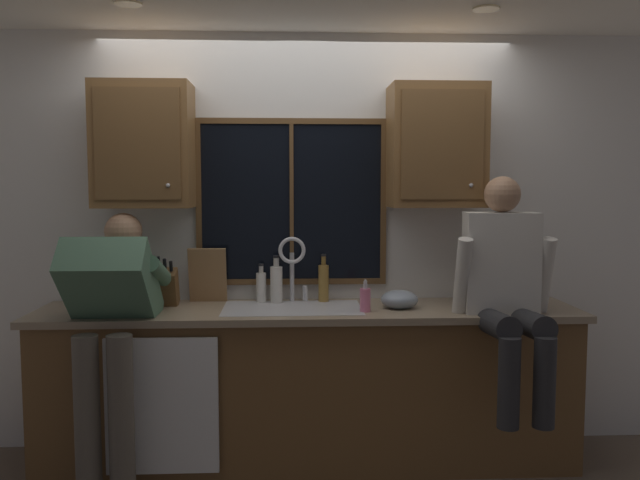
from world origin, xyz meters
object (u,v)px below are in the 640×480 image
Objects in this scene: person_sitting_on_counter at (506,282)px; bottle_green_glass at (261,286)px; person_standing at (112,318)px; mixing_bowl at (399,299)px; soap_dispenser at (365,299)px; bottle_tall_clear at (276,283)px; bottle_amber_small at (324,282)px; knife_block at (167,288)px; cutting_board at (208,275)px.

bottle_green_glass is (-1.35, 0.47, -0.09)m from person_sitting_on_counter.
person_sitting_on_counter is (2.12, 0.01, 0.17)m from person_standing.
soap_dispenser is (-0.21, -0.10, 0.02)m from mixing_bowl.
bottle_tall_clear is at bearing 27.48° from person_standing.
bottle_green_glass reaches higher than soap_dispenser.
bottle_amber_small reaches higher than bottle_tall_clear.
person_standing is 1.25m from bottle_amber_small.
bottle_amber_small is at bearing 6.11° from knife_block.
person_sitting_on_counter is 6.86× the size of soap_dispenser.
soap_dispenser is 0.63× the size of bottle_amber_small.
cutting_board is 1.44× the size of bottle_green_glass.
person_standing is 1.60m from mixing_bowl.
cutting_board is 1.16× the size of bottle_amber_small.
mixing_bowl is 0.74× the size of bottle_amber_small.
person_standing reaches higher than soap_dispenser.
person_sitting_on_counter reaches higher than knife_block.
mixing_bowl is at bearing 154.91° from person_sitting_on_counter.
cutting_board is 0.42m from bottle_tall_clear.
bottle_green_glass is (0.32, -0.01, -0.07)m from cutting_board.
soap_dispenser is 0.39m from bottle_amber_small.
bottle_green_glass is at bearing -179.83° from bottle_amber_small.
bottle_green_glass is at bearing -2.40° from cutting_board.
bottle_green_glass is 0.82× the size of bottle_tall_clear.
person_sitting_on_counter is 0.61m from mixing_bowl.
cutting_board reaches higher than bottle_amber_small.
soap_dispenser is 0.68m from bottle_green_glass.
bottle_green_glass is (0.55, 0.10, -0.01)m from knife_block.
bottle_tall_clear is (0.64, 0.07, 0.01)m from knife_block.
person_sitting_on_counter is 1.74m from cutting_board.
bottle_tall_clear reaches higher than bottle_green_glass.
knife_block is 0.26m from cutting_board.
bottle_tall_clear is 0.98× the size of bottle_amber_small.
cutting_board is 1.16m from mixing_bowl.
bottle_tall_clear is (-0.50, 0.29, 0.05)m from soap_dispenser.
bottle_amber_small is at bearing 154.02° from person_sitting_on_counter.
bottle_tall_clear is (0.86, 0.45, 0.11)m from person_standing.
mixing_bowl is (1.36, -0.12, -0.06)m from knife_block.
person_standing reaches higher than bottle_amber_small.
bottle_green_glass reaches higher than mixing_bowl.
knife_block is (0.22, 0.38, 0.10)m from person_standing.
bottle_tall_clear is (-1.26, 0.44, -0.07)m from person_sitting_on_counter.
bottle_green_glass is at bearing 31.72° from person_standing.
bottle_tall_clear is at bearing 165.06° from mixing_bowl.
knife_block reaches higher than mixing_bowl.
soap_dispenser is at bearing -20.02° from cutting_board.
bottle_tall_clear is 0.29m from bottle_amber_small.
mixing_bowl is at bearing 25.93° from soap_dispenser.
soap_dispenser is at bearing 168.75° from person_sitting_on_counter.
person_sitting_on_counter is 3.73× the size of cutting_board.
mixing_bowl is at bearing -5.07° from knife_block.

